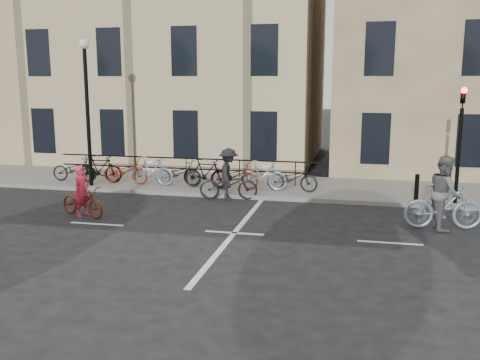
% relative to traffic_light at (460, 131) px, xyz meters
% --- Properties ---
extents(ground, '(120.00, 120.00, 0.00)m').
position_rel_traffic_light_xyz_m(ground, '(-6.20, -4.34, -2.45)').
color(ground, black).
rests_on(ground, ground).
extents(sidewalk, '(46.00, 4.00, 0.15)m').
position_rel_traffic_light_xyz_m(sidewalk, '(-10.20, 1.66, -2.38)').
color(sidewalk, slate).
rests_on(sidewalk, ground).
extents(building_west, '(20.00, 10.00, 10.00)m').
position_rel_traffic_light_xyz_m(building_west, '(-15.20, 8.66, 2.70)').
color(building_west, '#C6B785').
rests_on(building_west, sidewalk).
extents(traffic_light, '(0.18, 0.30, 3.90)m').
position_rel_traffic_light_xyz_m(traffic_light, '(0.00, 0.00, 0.00)').
color(traffic_light, black).
rests_on(traffic_light, sidewalk).
extents(lamp_post, '(0.36, 0.36, 5.28)m').
position_rel_traffic_light_xyz_m(lamp_post, '(-12.70, 0.06, 1.04)').
color(lamp_post, black).
rests_on(lamp_post, sidewalk).
extents(bollard_east, '(0.14, 0.14, 0.90)m').
position_rel_traffic_light_xyz_m(bollard_east, '(-1.20, -0.09, -1.85)').
color(bollard_east, black).
rests_on(bollard_east, sidewalk).
extents(parked_bikes, '(10.40, 1.23, 1.05)m').
position_rel_traffic_light_xyz_m(parked_bikes, '(-9.50, 0.70, -1.81)').
color(parked_bikes, black).
rests_on(parked_bikes, sidewalk).
extents(cyclist_pink, '(1.81, 1.15, 1.52)m').
position_rel_traffic_light_xyz_m(cyclist_pink, '(-11.04, -3.58, -1.93)').
color(cyclist_pink, maroon).
rests_on(cyclist_pink, ground).
extents(cyclist_grey, '(2.16, 1.08, 2.03)m').
position_rel_traffic_light_xyz_m(cyclist_grey, '(-0.74, -2.69, -1.63)').
color(cyclist_grey, '#7C96A2').
rests_on(cyclist_grey, ground).
extents(cyclist_dark, '(2.06, 1.23, 1.75)m').
position_rel_traffic_light_xyz_m(cyclist_dark, '(-7.33, -0.44, -1.76)').
color(cyclist_dark, black).
rests_on(cyclist_dark, ground).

